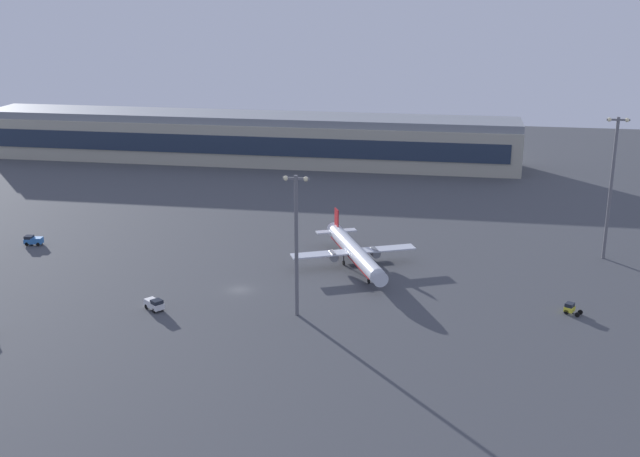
{
  "coord_description": "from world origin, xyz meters",
  "views": [
    {
      "loc": [
        41.04,
        -143.16,
        58.25
      ],
      "look_at": [
        10.98,
        31.13,
        4.0
      ],
      "focal_mm": 44.56,
      "sensor_mm": 36.0,
      "label": 1
    }
  ],
  "objects_px": {
    "airplane_near_gate": "(354,252)",
    "cargo_loader": "(33,240)",
    "baggage_tractor": "(154,304)",
    "apron_light_central": "(612,181)",
    "apron_light_east": "(296,237)",
    "pushback_tug": "(570,308)"
  },
  "relations": [
    {
      "from": "apron_light_east",
      "to": "apron_light_central",
      "type": "relative_size",
      "value": 0.84
    },
    {
      "from": "cargo_loader",
      "to": "pushback_tug",
      "type": "distance_m",
      "value": 120.68
    },
    {
      "from": "apron_light_east",
      "to": "apron_light_central",
      "type": "xyz_separation_m",
      "value": [
        61.1,
        42.73,
        2.66
      ]
    },
    {
      "from": "airplane_near_gate",
      "to": "cargo_loader",
      "type": "distance_m",
      "value": 76.16
    },
    {
      "from": "baggage_tractor",
      "to": "pushback_tug",
      "type": "height_order",
      "value": "baggage_tractor"
    },
    {
      "from": "baggage_tractor",
      "to": "apron_light_central",
      "type": "bearing_deg",
      "value": 154.28
    },
    {
      "from": "cargo_loader",
      "to": "baggage_tractor",
      "type": "bearing_deg",
      "value": -132.89
    },
    {
      "from": "airplane_near_gate",
      "to": "apron_light_east",
      "type": "height_order",
      "value": "apron_light_east"
    },
    {
      "from": "airplane_near_gate",
      "to": "pushback_tug",
      "type": "relative_size",
      "value": 9.4
    },
    {
      "from": "cargo_loader",
      "to": "apron_light_east",
      "type": "distance_m",
      "value": 76.52
    },
    {
      "from": "baggage_tractor",
      "to": "apron_light_central",
      "type": "height_order",
      "value": "apron_light_central"
    },
    {
      "from": "baggage_tractor",
      "to": "pushback_tug",
      "type": "relative_size",
      "value": 1.26
    },
    {
      "from": "cargo_loader",
      "to": "apron_light_east",
      "type": "xyz_separation_m",
      "value": [
        69.07,
        -29.87,
        13.89
      ]
    },
    {
      "from": "apron_light_central",
      "to": "airplane_near_gate",
      "type": "bearing_deg",
      "value": -164.53
    },
    {
      "from": "airplane_near_gate",
      "to": "pushback_tug",
      "type": "height_order",
      "value": "airplane_near_gate"
    },
    {
      "from": "cargo_loader",
      "to": "pushback_tug",
      "type": "bearing_deg",
      "value": -105.5
    },
    {
      "from": "cargo_loader",
      "to": "pushback_tug",
      "type": "xyz_separation_m",
      "value": [
        118.88,
        -20.76,
        -0.11
      ]
    },
    {
      "from": "apron_light_east",
      "to": "baggage_tractor",
      "type": "bearing_deg",
      "value": -175.03
    },
    {
      "from": "airplane_near_gate",
      "to": "baggage_tractor",
      "type": "bearing_deg",
      "value": 17.45
    },
    {
      "from": "cargo_loader",
      "to": "apron_light_central",
      "type": "bearing_deg",
      "value": -89.95
    },
    {
      "from": "pushback_tug",
      "to": "apron_light_central",
      "type": "xyz_separation_m",
      "value": [
        11.28,
        33.62,
        16.67
      ]
    },
    {
      "from": "cargo_loader",
      "to": "apron_light_central",
      "type": "height_order",
      "value": "apron_light_central"
    }
  ]
}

